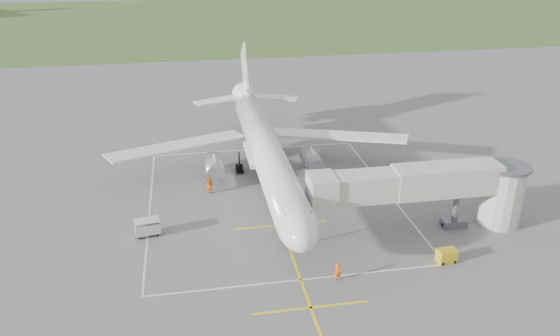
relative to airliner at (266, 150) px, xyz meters
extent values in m
plane|color=#555558|center=(0.00, -0.75, -4.39)|extent=(700.00, 700.00, 0.00)
cube|color=#3D5625|center=(0.00, 129.25, -4.38)|extent=(700.00, 120.00, 0.02)
cube|color=yellow|center=(0.00, -5.75, -4.38)|extent=(0.25, 60.00, 0.01)
cube|color=yellow|center=(0.00, -24.75, -4.38)|extent=(10.00, 0.25, 0.01)
cube|color=yellow|center=(0.00, -10.75, -4.38)|extent=(10.00, 0.25, 0.01)
cube|color=silver|center=(0.00, 11.25, -4.38)|extent=(28.00, 0.20, 0.01)
cube|color=silver|center=(0.00, -20.75, -4.38)|extent=(28.00, 0.20, 0.01)
cube|color=silver|center=(-14.00, -4.75, -4.38)|extent=(0.20, 32.00, 0.01)
cube|color=silver|center=(14.00, -4.75, -4.38)|extent=(0.20, 32.00, 0.01)
cylinder|color=silver|center=(0.00, -0.75, 0.11)|extent=(3.80, 36.00, 3.80)
ellipsoid|color=silver|center=(0.00, -18.75, 0.11)|extent=(3.80, 7.22, 3.80)
cube|color=black|center=(0.00, -19.65, 1.16)|extent=(2.40, 1.60, 0.99)
cone|color=silver|center=(0.00, 19.75, 0.51)|extent=(3.80, 6.00, 3.80)
cube|color=silver|center=(10.50, 5.25, -0.74)|extent=(17.93, 11.24, 1.23)
cube|color=silver|center=(-10.50, 5.25, -0.74)|extent=(17.93, 11.24, 1.23)
cube|color=silver|center=(0.00, 2.25, -1.44)|extent=(4.20, 8.00, 0.50)
cube|color=silver|center=(0.00, 20.45, 4.81)|extent=(0.30, 7.89, 8.65)
cube|color=silver|center=(0.00, 18.25, 1.81)|extent=(0.35, 5.00, 1.20)
cube|color=silver|center=(4.20, 19.45, 0.71)|extent=(7.85, 5.03, 0.20)
cube|color=silver|center=(-4.20, 19.45, 0.71)|extent=(7.85, 5.03, 0.20)
cylinder|color=gray|center=(6.20, 1.75, -2.49)|extent=(2.30, 4.20, 2.30)
cube|color=silver|center=(6.20, 1.45, -1.69)|extent=(0.25, 2.40, 1.20)
cylinder|color=gray|center=(-6.20, 1.75, -2.49)|extent=(2.30, 4.20, 2.30)
cube|color=silver|center=(-6.20, 1.45, -1.69)|extent=(0.25, 2.40, 1.20)
cylinder|color=black|center=(0.00, -15.25, -3.09)|extent=(0.18, 0.18, 2.60)
cylinder|color=black|center=(-0.11, -15.25, -3.99)|extent=(0.28, 0.80, 0.80)
cylinder|color=black|center=(0.11, -15.25, -3.99)|extent=(0.28, 0.80, 0.80)
cylinder|color=black|center=(2.90, 3.75, -2.99)|extent=(0.22, 0.22, 2.80)
cylinder|color=black|center=(2.62, 3.40, -3.91)|extent=(0.32, 0.96, 0.96)
cylinder|color=black|center=(3.18, 3.40, -3.91)|extent=(0.32, 0.96, 0.96)
cylinder|color=black|center=(2.62, 4.10, -3.91)|extent=(0.32, 0.96, 0.96)
cylinder|color=black|center=(3.18, 4.10, -3.91)|extent=(0.32, 0.96, 0.96)
cylinder|color=black|center=(-2.90, 3.75, -2.99)|extent=(0.22, 0.22, 2.80)
cylinder|color=black|center=(-3.18, 3.40, -3.91)|extent=(0.32, 0.96, 0.96)
cylinder|color=black|center=(-2.62, 3.40, -3.91)|extent=(0.32, 0.96, 0.96)
cylinder|color=black|center=(-3.18, 4.10, -3.91)|extent=(0.32, 0.96, 0.96)
cylinder|color=black|center=(-2.62, 4.10, -3.91)|extent=(0.32, 0.96, 0.96)
cube|color=#9E9B8F|center=(7.74, -14.25, 1.21)|extent=(11.09, 2.90, 2.80)
cube|color=#9E9B8F|center=(16.46, -14.25, 1.31)|extent=(11.09, 3.10, 3.00)
cube|color=#9E9B8F|center=(3.40, -14.25, 1.21)|extent=(2.60, 3.40, 3.00)
cylinder|color=slate|center=(18.00, -14.25, -2.29)|extent=(0.70, 0.70, 4.20)
cube|color=slate|center=(18.00, -14.25, -3.94)|extent=(2.60, 1.40, 0.90)
cylinder|color=#9E9B8F|center=(23.00, -14.25, -1.19)|extent=(4.40, 4.40, 6.40)
cylinder|color=slate|center=(23.00, -14.25, 2.21)|extent=(5.00, 5.00, 0.30)
cylinder|color=black|center=(17.00, -14.25, -4.04)|extent=(0.70, 0.30, 0.70)
cylinder|color=black|center=(19.00, -14.25, -4.04)|extent=(0.70, 0.30, 0.70)
cube|color=gold|center=(14.23, -20.29, -3.73)|extent=(1.84, 1.27, 1.32)
cylinder|color=black|center=(13.65, -20.82, -4.20)|extent=(0.20, 0.40, 0.39)
cylinder|color=black|center=(14.88, -20.74, -4.20)|extent=(0.20, 0.40, 0.39)
cube|color=#BABABA|center=(-13.94, -10.29, -3.54)|extent=(2.72, 1.89, 1.10)
cube|color=#BABABA|center=(-13.94, -10.29, -2.69)|extent=(2.72, 1.89, 0.08)
cylinder|color=black|center=(-14.83, -11.04, -3.34)|extent=(0.08, 0.08, 1.30)
cylinder|color=black|center=(-12.85, -10.72, -3.34)|extent=(0.08, 0.08, 1.30)
cylinder|color=black|center=(-15.03, -9.86, -3.34)|extent=(0.08, 0.08, 1.30)
cylinder|color=black|center=(-13.05, -9.53, -3.34)|extent=(0.08, 0.08, 1.30)
cylinder|color=black|center=(-14.74, -10.98, -4.19)|extent=(0.24, 0.43, 0.40)
cylinder|color=black|center=(-12.96, -10.68, -4.19)|extent=(0.24, 0.43, 0.40)
cylinder|color=black|center=(-14.92, -9.89, -4.19)|extent=(0.24, 0.43, 0.40)
cylinder|color=black|center=(-13.14, -9.60, -4.19)|extent=(0.24, 0.43, 0.40)
imported|color=#FF6308|center=(3.26, -21.37, -3.51)|extent=(0.65, 0.44, 1.77)
imported|color=#FF6408|center=(-7.03, -1.52, -3.47)|extent=(1.14, 1.09, 1.85)
camera|label=1|loc=(-9.05, -60.71, 24.90)|focal=35.00mm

